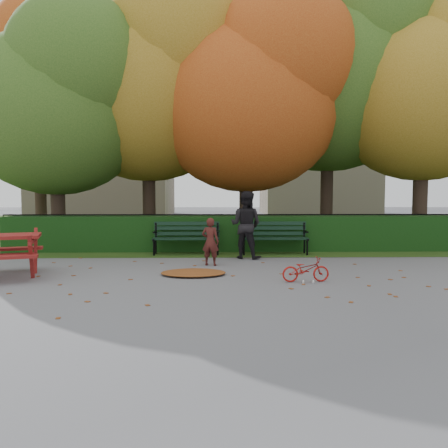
{
  "coord_description": "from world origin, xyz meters",
  "views": [
    {
      "loc": [
        -0.53,
        -8.14,
        1.65
      ],
      "look_at": [
        -0.33,
        1.21,
        1.0
      ],
      "focal_mm": 35.0,
      "sensor_mm": 36.0,
      "label": 1
    }
  ],
  "objects_px": {
    "tree_e": "(437,85)",
    "bicycle": "(306,270)",
    "tree_b": "(157,81)",
    "tree_g": "(432,102)",
    "tree_f": "(44,89)",
    "bench_left": "(186,235)",
    "tree_d": "(342,69)",
    "child": "(210,242)",
    "tree_a": "(63,100)",
    "bench_right": "(274,235)",
    "adult": "(246,225)",
    "tree_c": "(257,94)"
  },
  "relations": [
    {
      "from": "tree_e",
      "to": "bicycle",
      "type": "height_order",
      "value": "tree_e"
    },
    {
      "from": "tree_b",
      "to": "tree_g",
      "type": "relative_size",
      "value": 1.03
    },
    {
      "from": "tree_f",
      "to": "bench_left",
      "type": "distance_m",
      "value": 9.56
    },
    {
      "from": "tree_d",
      "to": "tree_f",
      "type": "relative_size",
      "value": 1.04
    },
    {
      "from": "bench_left",
      "to": "child",
      "type": "distance_m",
      "value": 1.99
    },
    {
      "from": "bench_left",
      "to": "bicycle",
      "type": "height_order",
      "value": "bench_left"
    },
    {
      "from": "tree_a",
      "to": "tree_g",
      "type": "relative_size",
      "value": 0.88
    },
    {
      "from": "tree_a",
      "to": "tree_g",
      "type": "bearing_deg",
      "value": 17.19
    },
    {
      "from": "tree_e",
      "to": "tree_g",
      "type": "xyz_separation_m",
      "value": [
        1.81,
        3.99,
        0.29
      ]
    },
    {
      "from": "bench_right",
      "to": "bicycle",
      "type": "relative_size",
      "value": 2.03
    },
    {
      "from": "tree_d",
      "to": "child",
      "type": "distance_m",
      "value": 8.89
    },
    {
      "from": "tree_f",
      "to": "tree_b",
      "type": "bearing_deg",
      "value": -27.99
    },
    {
      "from": "tree_f",
      "to": "tree_g",
      "type": "relative_size",
      "value": 1.07
    },
    {
      "from": "tree_b",
      "to": "adult",
      "type": "bearing_deg",
      "value": -54.91
    },
    {
      "from": "bench_left",
      "to": "tree_c",
      "type": "bearing_deg",
      "value": 46.64
    },
    {
      "from": "tree_a",
      "to": "tree_g",
      "type": "xyz_separation_m",
      "value": [
        13.52,
        4.18,
        0.85
      ]
    },
    {
      "from": "bicycle",
      "to": "tree_c",
      "type": "bearing_deg",
      "value": -0.63
    },
    {
      "from": "tree_g",
      "to": "bicycle",
      "type": "distance_m",
      "value": 13.22
    },
    {
      "from": "tree_e",
      "to": "tree_f",
      "type": "relative_size",
      "value": 0.89
    },
    {
      "from": "tree_g",
      "to": "child",
      "type": "height_order",
      "value": "tree_g"
    },
    {
      "from": "tree_b",
      "to": "bicycle",
      "type": "relative_size",
      "value": 9.94
    },
    {
      "from": "tree_g",
      "to": "child",
      "type": "relative_size",
      "value": 7.75
    },
    {
      "from": "tree_f",
      "to": "adult",
      "type": "xyz_separation_m",
      "value": [
        7.39,
        -6.34,
        -4.83
      ]
    },
    {
      "from": "tree_e",
      "to": "tree_f",
      "type": "distance_m",
      "value": 14.1
    },
    {
      "from": "bench_left",
      "to": "adult",
      "type": "xyz_separation_m",
      "value": [
        1.56,
        -0.8,
        0.34
      ]
    },
    {
      "from": "adult",
      "to": "tree_d",
      "type": "bearing_deg",
      "value": -104.97
    },
    {
      "from": "tree_e",
      "to": "bench_right",
      "type": "height_order",
      "value": "tree_e"
    },
    {
      "from": "adult",
      "to": "tree_f",
      "type": "bearing_deg",
      "value": -15.67
    },
    {
      "from": "bench_left",
      "to": "tree_g",
      "type": "bearing_deg",
      "value": 32.17
    },
    {
      "from": "tree_d",
      "to": "adult",
      "type": "bearing_deg",
      "value": -129.91
    },
    {
      "from": "tree_e",
      "to": "tree_g",
      "type": "height_order",
      "value": "tree_g"
    },
    {
      "from": "tree_f",
      "to": "bench_left",
      "type": "bearing_deg",
      "value": -43.51
    },
    {
      "from": "adult",
      "to": "bench_left",
      "type": "bearing_deg",
      "value": -2.26
    },
    {
      "from": "tree_b",
      "to": "adult",
      "type": "distance_m",
      "value": 6.54
    },
    {
      "from": "tree_d",
      "to": "bench_left",
      "type": "bearing_deg",
      "value": -145.74
    },
    {
      "from": "bench_left",
      "to": "adult",
      "type": "bearing_deg",
      "value": -27.2
    },
    {
      "from": "tree_g",
      "to": "bench_left",
      "type": "xyz_separation_m",
      "value": [
        -9.63,
        -6.06,
        -4.85
      ]
    },
    {
      "from": "tree_a",
      "to": "tree_e",
      "type": "height_order",
      "value": "tree_e"
    },
    {
      "from": "tree_a",
      "to": "tree_c",
      "type": "distance_m",
      "value": 6.04
    },
    {
      "from": "tree_c",
      "to": "tree_g",
      "type": "distance_m",
      "value": 8.43
    },
    {
      "from": "tree_b",
      "to": "tree_f",
      "type": "relative_size",
      "value": 0.96
    },
    {
      "from": "tree_b",
      "to": "bicycle",
      "type": "xyz_separation_m",
      "value": [
        3.62,
        -6.84,
        -5.17
      ]
    },
    {
      "from": "tree_a",
      "to": "tree_d",
      "type": "height_order",
      "value": "tree_d"
    },
    {
      "from": "tree_a",
      "to": "tree_d",
      "type": "bearing_deg",
      "value": 10.33
    },
    {
      "from": "tree_c",
      "to": "bench_left",
      "type": "height_order",
      "value": "tree_c"
    },
    {
      "from": "tree_c",
      "to": "bicycle",
      "type": "bearing_deg",
      "value": -86.8
    },
    {
      "from": "tree_e",
      "to": "tree_f",
      "type": "xyz_separation_m",
      "value": [
        -13.66,
        3.47,
        0.61
      ]
    },
    {
      "from": "tree_c",
      "to": "adult",
      "type": "height_order",
      "value": "tree_c"
    },
    {
      "from": "tree_b",
      "to": "bench_right",
      "type": "relative_size",
      "value": 4.88
    },
    {
      "from": "bench_left",
      "to": "bicycle",
      "type": "bearing_deg",
      "value": -56.92
    }
  ]
}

